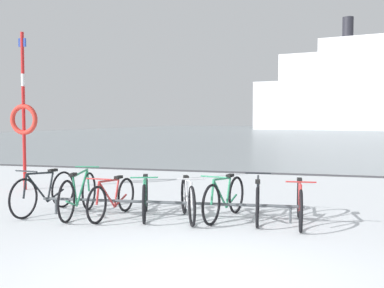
# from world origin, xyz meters

# --- Properties ---
(ground) EXTENTS (80.00, 132.00, 0.08)m
(ground) POSITION_xyz_m (0.00, 53.90, -0.04)
(ground) COLOR silver
(bike_rack) EXTENTS (4.61, 0.51, 0.31)m
(bike_rack) POSITION_xyz_m (-1.32, 2.97, 0.27)
(bike_rack) COLOR #4C5156
(bike_rack) RESTS_ON ground
(bicycle_0) EXTENTS (0.46, 1.80, 0.83)m
(bicycle_0) POSITION_xyz_m (-3.66, 2.80, 0.38)
(bicycle_0) COLOR black
(bicycle_0) RESTS_ON ground
(bicycle_1) EXTENTS (0.46, 1.79, 0.84)m
(bicycle_1) POSITION_xyz_m (-2.92, 2.74, 0.38)
(bicycle_1) COLOR black
(bicycle_1) RESTS_ON ground
(bicycle_2) EXTENTS (0.46, 1.68, 0.75)m
(bicycle_2) POSITION_xyz_m (-2.28, 2.79, 0.34)
(bicycle_2) COLOR black
(bicycle_2) RESTS_ON ground
(bicycle_3) EXTENTS (0.67, 1.58, 0.77)m
(bicycle_3) POSITION_xyz_m (-1.73, 2.96, 0.35)
(bicycle_3) COLOR black
(bicycle_3) RESTS_ON ground
(bicycle_4) EXTENTS (0.75, 1.56, 0.77)m
(bicycle_4) POSITION_xyz_m (-0.96, 2.97, 0.35)
(bicycle_4) COLOR black
(bicycle_4) RESTS_ON ground
(bicycle_5) EXTENTS (0.52, 1.73, 0.80)m
(bicycle_5) POSITION_xyz_m (-0.36, 3.20, 0.36)
(bicycle_5) COLOR black
(bicycle_5) RESTS_ON ground
(bicycle_6) EXTENTS (0.46, 1.74, 0.77)m
(bicycle_6) POSITION_xyz_m (0.20, 3.26, 0.35)
(bicycle_6) COLOR black
(bicycle_6) RESTS_ON ground
(bicycle_7) EXTENTS (0.46, 1.73, 0.77)m
(bicycle_7) POSITION_xyz_m (0.90, 3.13, 0.35)
(bicycle_7) COLOR black
(bicycle_7) RESTS_ON ground
(rescue_post) EXTENTS (0.76, 0.12, 3.82)m
(rescue_post) POSITION_xyz_m (-5.72, 5.05, 1.82)
(rescue_post) COLOR red
(rescue_post) RESTS_ON ground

